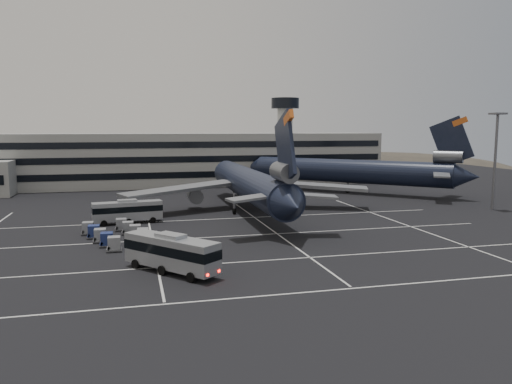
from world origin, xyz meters
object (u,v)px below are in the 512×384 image
bus_near (171,251)px  bus_far (127,210)px  uld_cluster (118,233)px  trijet_main (250,184)px

bus_near → bus_far: (-4.68, 29.98, -0.18)m
bus_near → bus_far: bearing=59.1°
bus_near → uld_cluster: (-5.93, 17.73, -1.42)m
bus_near → bus_far: 30.35m
bus_far → uld_cluster: size_ratio=0.73×
uld_cluster → trijet_main: bearing=37.9°
trijet_main → bus_far: (-21.83, -5.69, -3.11)m
bus_near → bus_far: size_ratio=0.97×
trijet_main → bus_near: size_ratio=5.23×
bus_near → uld_cluster: 18.75m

